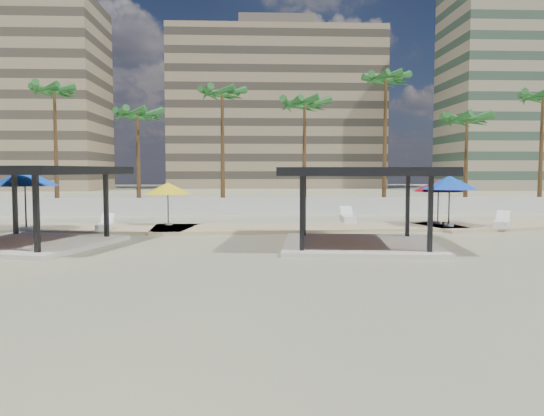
{
  "coord_description": "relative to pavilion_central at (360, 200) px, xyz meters",
  "views": [
    {
      "loc": [
        -1.16,
        -20.4,
        3.05
      ],
      "look_at": [
        -0.08,
        3.12,
        1.4
      ],
      "focal_mm": 35.0,
      "sensor_mm": 36.0,
      "label": 1
    }
  ],
  "objects": [
    {
      "name": "ground",
      "position": [
        -3.32,
        -0.5,
        -1.9
      ],
      "size": [
        200.0,
        200.0,
        0.0
      ],
      "primitive_type": "plane",
      "color": "tan",
      "rests_on": "ground"
    },
    {
      "name": "promenade",
      "position": [
        -1.32,
        7.17,
        -1.84
      ],
      "size": [
        44.45,
        7.97,
        0.24
      ],
      "color": "#C6B284",
      "rests_on": "ground"
    },
    {
      "name": "boundary_wall",
      "position": [
        -3.32,
        15.5,
        -1.3
      ],
      "size": [
        56.0,
        0.3,
        1.2
      ],
      "primitive_type": "cube",
      "color": "silver",
      "rests_on": "ground"
    },
    {
      "name": "building_mid",
      "position": [
        0.68,
        77.5,
        12.37
      ],
      "size": [
        38.0,
        16.0,
        30.4
      ],
      "color": "#847259",
      "rests_on": "ground"
    },
    {
      "name": "pavilion_central",
      "position": [
        0.0,
        0.0,
        0.0
      ],
      "size": [
        6.99,
        6.99,
        3.18
      ],
      "rotation": [
        0.0,
        0.0,
        -0.12
      ],
      "color": "beige",
      "rests_on": "ground"
    },
    {
      "name": "pavilion_west",
      "position": [
        -13.49,
        0.83,
        0.03
      ],
      "size": [
        7.86,
        7.86,
        3.23
      ],
      "rotation": [
        0.0,
        0.0,
        -0.28
      ],
      "color": "beige",
      "rests_on": "ground"
    },
    {
      "name": "umbrella_b",
      "position": [
        -8.72,
        7.44,
        0.23
      ],
      "size": [
        2.72,
        2.72,
        2.26
      ],
      "rotation": [
        0.0,
        0.0,
        -0.07
      ],
      "color": "beige",
      "rests_on": "promenade"
    },
    {
      "name": "umbrella_c",
      "position": [
        5.88,
        7.42,
        0.34
      ],
      "size": [
        3.49,
        3.49,
        2.4
      ],
      "rotation": [
        0.0,
        0.0,
        -0.37
      ],
      "color": "beige",
      "rests_on": "promenade"
    },
    {
      "name": "umbrella_d",
      "position": [
        5.96,
        6.06,
        0.54
      ],
      "size": [
        3.2,
        3.2,
        2.63
      ],
      "rotation": [
        0.0,
        0.0,
        -0.09
      ],
      "color": "beige",
      "rests_on": "promenade"
    },
    {
      "name": "umbrella_f",
      "position": [
        -15.29,
        5.33,
        0.82
      ],
      "size": [
        3.77,
        3.77,
        2.95
      ],
      "rotation": [
        0.0,
        0.0,
        -0.15
      ],
      "color": "beige",
      "rests_on": "promenade"
    },
    {
      "name": "lounger_a",
      "position": [
        -11.48,
        5.35,
        -1.54
      ],
      "size": [
        0.78,
        1.98,
        0.73
      ],
      "rotation": [
        0.0,
        0.0,
        1.65
      ],
      "color": "white",
      "rests_on": "promenade"
    },
    {
      "name": "lounger_b",
      "position": [
        8.55,
        5.58,
        -1.53
      ],
      "size": [
        1.62,
        2.14,
        0.79
      ],
      "rotation": [
        0.0,
        0.0,
        1.05
      ],
      "color": "white",
      "rests_on": "promenade"
    },
    {
      "name": "lounger_c",
      "position": [
        1.21,
        8.75,
        -1.52
      ],
      "size": [
        0.81,
        2.21,
        0.82
      ],
      "rotation": [
        0.0,
        0.0,
        1.52
      ],
      "color": "white",
      "rests_on": "promenade"
    },
    {
      "name": "palm_b",
      "position": [
        -18.32,
        18.2,
        6.58
      ],
      "size": [
        3.0,
        3.0,
        9.66
      ],
      "color": "brown",
      "rests_on": "ground"
    },
    {
      "name": "palm_c",
      "position": [
        -12.32,
        17.6,
        4.92
      ],
      "size": [
        3.0,
        3.0,
        7.9
      ],
      "color": "brown",
      "rests_on": "ground"
    },
    {
      "name": "palm_d",
      "position": [
        -6.32,
        18.4,
        6.5
      ],
      "size": [
        3.0,
        3.0,
        9.58
      ],
      "color": "brown",
      "rests_on": "ground"
    },
    {
      "name": "palm_e",
      "position": [
        -0.32,
        17.9,
        5.7
      ],
      "size": [
        3.0,
        3.0,
        8.73
      ],
      "color": "brown",
      "rests_on": "ground"
    },
    {
      "name": "palm_f",
      "position": [
        5.68,
        18.1,
        7.51
      ],
      "size": [
        3.0,
        3.0,
        10.66
      ],
      "color": "brown",
      "rests_on": "ground"
    },
    {
      "name": "palm_g",
      "position": [
        11.68,
        17.7,
        4.7
      ],
      "size": [
        3.0,
        3.0,
        7.67
      ],
      "color": "brown",
      "rests_on": "ground"
    },
    {
      "name": "palm_h",
      "position": [
        17.68,
        18.3,
        6.39
      ],
      "size": [
        3.0,
        3.0,
        9.46
      ],
      "color": "brown",
      "rests_on": "ground"
    }
  ]
}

